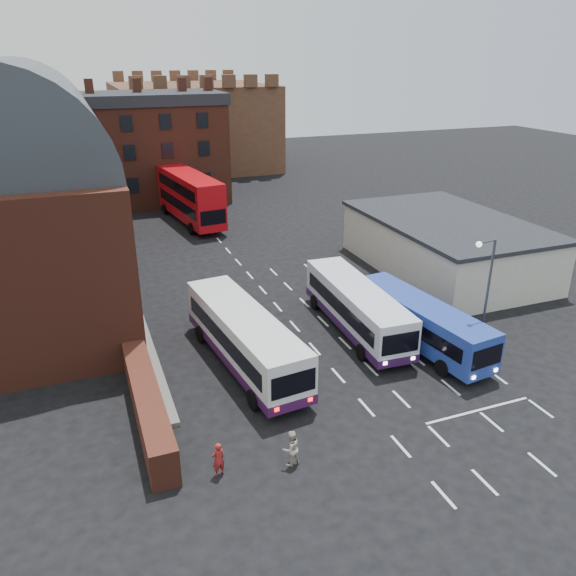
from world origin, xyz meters
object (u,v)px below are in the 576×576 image
object	(u,v)px
bus_blue	(421,321)
pedestrian_beige	(291,448)
bus_white_inbound	(356,305)
street_lamp	(485,288)
pedestrian_red	(218,459)
bus_red_double	(190,197)
bus_white_outbound	(244,335)

from	to	relation	value
bus_blue	pedestrian_beige	bearing A→B (deg)	25.72
bus_white_inbound	pedestrian_beige	size ratio (longest dim) A/B	6.69
bus_blue	street_lamp	xyz separation A→B (m)	(2.36, -2.30, 2.65)
bus_white_inbound	pedestrian_red	size ratio (longest dim) A/B	7.00
bus_white_inbound	pedestrian_beige	world-z (taller)	bus_white_inbound
bus_blue	bus_red_double	bearing A→B (deg)	-84.24
bus_blue	street_lamp	world-z (taller)	street_lamp
bus_white_outbound	pedestrian_beige	bearing A→B (deg)	-100.32
bus_white_outbound	bus_red_double	xyz separation A→B (m)	(3.30, 29.60, 0.80)
bus_white_outbound	street_lamp	distance (m)	13.53
street_lamp	bus_white_inbound	bearing A→B (deg)	132.88
bus_white_inbound	bus_blue	bearing A→B (deg)	133.03
bus_white_inbound	bus_blue	size ratio (longest dim) A/B	1.06
bus_blue	pedestrian_beige	size ratio (longest dim) A/B	6.33
bus_blue	pedestrian_beige	distance (m)	13.11
bus_red_double	bus_white_inbound	bearing A→B (deg)	91.47
bus_white_outbound	bus_white_inbound	world-z (taller)	bus_white_outbound
bus_white_inbound	pedestrian_beige	xyz separation A→B (m)	(-8.35, -10.17, -0.94)
pedestrian_beige	bus_blue	bearing A→B (deg)	-159.17
bus_white_outbound	street_lamp	world-z (taller)	street_lamp
bus_white_inbound	bus_red_double	distance (m)	28.43
bus_white_outbound	pedestrian_beige	distance (m)	8.73
bus_red_double	pedestrian_red	distance (m)	38.44
bus_white_inbound	pedestrian_red	bearing A→B (deg)	42.82
bus_white_outbound	street_lamp	size ratio (longest dim) A/B	1.66
bus_white_outbound	street_lamp	xyz separation A→B (m)	(12.74, -3.86, 2.43)
bus_red_double	pedestrian_beige	xyz separation A→B (m)	(-3.92, -38.24, -1.84)
pedestrian_red	bus_white_outbound	bearing A→B (deg)	-130.25
bus_white_outbound	bus_red_double	distance (m)	29.79
pedestrian_red	pedestrian_beige	distance (m)	3.07
bus_white_inbound	street_lamp	world-z (taller)	street_lamp
bus_blue	bus_white_outbound	bearing A→B (deg)	-15.61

